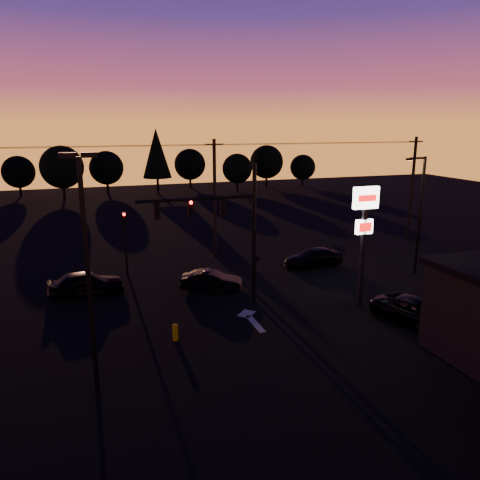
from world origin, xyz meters
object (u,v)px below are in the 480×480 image
(bollard, at_px, (175,332))
(car_left, at_px, (86,283))
(streetlight, at_px, (419,210))
(parking_lot_light, at_px, (87,261))
(traffic_signal_mast, at_px, (227,220))
(suv_parked, at_px, (417,312))
(secondary_signal, at_px, (125,234))
(car_mid, at_px, (211,281))
(pylon_sign, at_px, (364,221))
(car_right, at_px, (313,258))

(bollard, relative_size, car_left, 0.18)
(streetlight, bearing_deg, car_left, 172.95)
(streetlight, bearing_deg, parking_lot_light, -158.35)
(traffic_signal_mast, height_order, parking_lot_light, parking_lot_light)
(parking_lot_light, bearing_deg, suv_parked, 4.98)
(secondary_signal, bearing_deg, car_mid, -46.07)
(car_mid, relative_size, suv_parked, 0.80)
(pylon_sign, bearing_deg, parking_lot_light, -162.77)
(streetlight, height_order, car_left, streetlight)
(pylon_sign, height_order, car_mid, pylon_sign)
(parking_lot_light, bearing_deg, traffic_signal_mast, 43.37)
(parking_lot_light, relative_size, suv_parked, 1.94)
(car_mid, relative_size, car_right, 0.85)
(traffic_signal_mast, distance_m, car_mid, 5.07)
(traffic_signal_mast, bearing_deg, suv_parked, -33.30)
(pylon_sign, relative_size, bollard, 8.50)
(pylon_sign, xyz_separation_m, car_left, (-14.70, 6.67, -4.16))
(secondary_signal, relative_size, car_right, 0.99)
(parking_lot_light, relative_size, car_right, 2.08)
(bollard, xyz_separation_m, car_right, (11.81, 8.72, 0.24))
(car_left, xyz_separation_m, car_right, (15.72, 1.01, -0.12))
(streetlight, relative_size, suv_parked, 1.70)
(traffic_signal_mast, bearing_deg, streetlight, 6.14)
(traffic_signal_mast, xyz_separation_m, car_mid, (-0.23, 2.64, -4.32))
(secondary_signal, xyz_separation_m, parking_lot_light, (-2.50, -14.49, 2.41))
(secondary_signal, xyz_separation_m, pylon_sign, (12.00, -9.99, 2.05))
(parking_lot_light, bearing_deg, secondary_signal, 80.21)
(pylon_sign, distance_m, car_left, 16.67)
(secondary_signal, distance_m, streetlight, 19.89)
(pylon_sign, distance_m, car_mid, 9.92)
(suv_parked, bearing_deg, traffic_signal_mast, 126.32)
(pylon_sign, bearing_deg, suv_parked, -65.25)
(pylon_sign, bearing_deg, traffic_signal_mast, 160.64)
(secondary_signal, bearing_deg, suv_parked, -44.27)
(pylon_sign, xyz_separation_m, bollard, (-10.79, -1.03, -4.51))
(secondary_signal, distance_m, parking_lot_light, 14.90)
(car_left, bearing_deg, secondary_signal, -43.06)
(secondary_signal, bearing_deg, traffic_signal_mast, -56.81)
(suv_parked, bearing_deg, bollard, 149.97)
(pylon_sign, bearing_deg, streetlight, 30.08)
(parking_lot_light, distance_m, car_right, 20.27)
(car_mid, distance_m, car_right, 8.73)
(traffic_signal_mast, height_order, suv_parked, traffic_signal_mast)
(secondary_signal, bearing_deg, streetlight, -17.56)
(parking_lot_light, height_order, car_right, parking_lot_light)
(secondary_signal, bearing_deg, car_left, -129.13)
(streetlight, relative_size, car_right, 1.82)
(parking_lot_light, relative_size, streetlight, 1.14)
(pylon_sign, bearing_deg, car_left, 155.57)
(traffic_signal_mast, relative_size, car_mid, 2.28)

